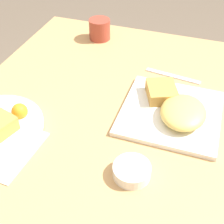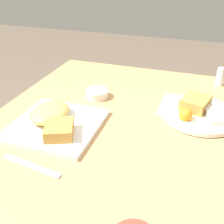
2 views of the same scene
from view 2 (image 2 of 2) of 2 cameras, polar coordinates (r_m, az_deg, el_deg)
name	(u,v)px [view 2 (image 2 of 2)]	position (r m, az deg, el deg)	size (l,w,h in m)	color
dining_table	(114,146)	(0.90, 0.53, -7.44)	(1.08, 0.86, 0.73)	tan
menu_card	(195,109)	(0.99, 17.65, 0.64)	(0.20, 0.26, 0.00)	beige
plate_square_near	(54,121)	(0.86, -12.42, -1.83)	(0.27, 0.27, 0.06)	white
plate_oval_far	(199,112)	(0.94, 18.41, 0.07)	(0.26, 0.26, 0.05)	white
sauce_ramekin	(97,93)	(1.02, -3.25, 4.07)	(0.09, 0.09, 0.03)	white
salt_shaker	(220,78)	(1.21, 22.50, 6.93)	(0.04, 0.04, 0.07)	white
butter_knife	(31,166)	(0.73, -17.19, -11.12)	(0.04, 0.18, 0.00)	silver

